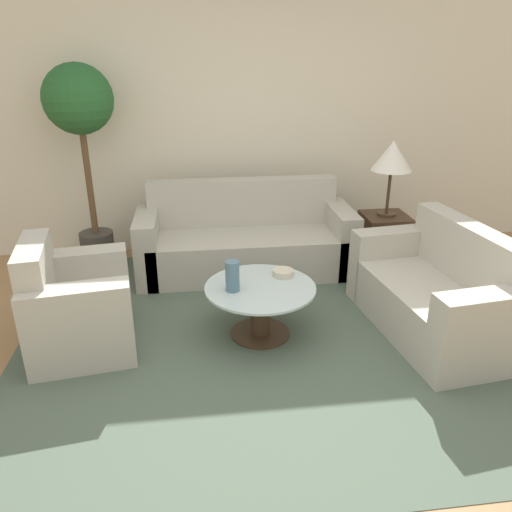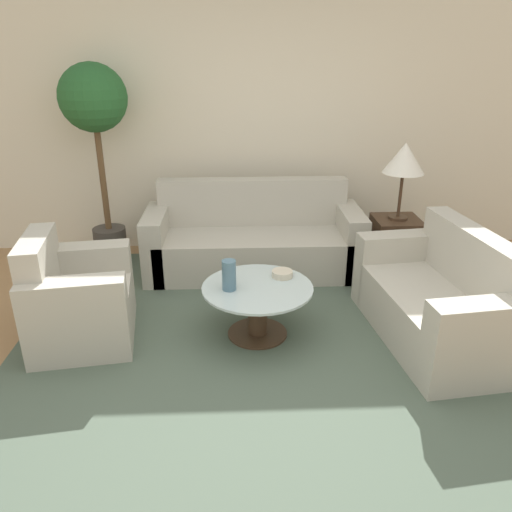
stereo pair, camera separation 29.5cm
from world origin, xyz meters
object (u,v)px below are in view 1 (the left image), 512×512
Objects in this scene: table_lamp at (392,157)px; potted_plant at (81,122)px; loveseat at (438,296)px; vase at (232,276)px; bowl at (283,273)px; coffee_table at (260,304)px; armchair at (74,310)px; sofa_main at (245,242)px.

potted_plant reaches higher than table_lamp.
loveseat is 3.42m from potted_plant.
bowl is at bearing 26.40° from vase.
table_lamp is at bearing 36.27° from vase.
vase is at bearing -98.68° from loveseat.
vase is at bearing -170.11° from coffee_table.
loveseat is 1.59m from vase.
vase is at bearing -101.38° from armchair.
potted_plant is (-1.45, 0.26, 1.13)m from sofa_main.
table_lamp reaches higher than coffee_table.
table_lamp is at bearing 172.19° from loveseat.
sofa_main reaches higher than loveseat.
armchair is 3.07m from table_lamp.
armchair is at bearing -138.33° from sofa_main.
table_lamp reaches higher than sofa_main.
sofa_main is at bearing 99.38° from bowl.
sofa_main is at bearing 80.03° from vase.
coffee_table is at bearing -100.47° from loveseat.
table_lamp is (2.74, 1.10, 0.82)m from armchair.
sofa_main is 2.48× the size of coffee_table.
armchair is 0.49× the size of potted_plant.
coffee_table is 0.31m from bowl.
sofa_main is 2.86× the size of table_lamp.
sofa_main is 9.02× the size of vase.
armchair is at bearing 178.78° from coffee_table.
bowl is at bearing -80.62° from sofa_main.
loveseat is 1.20m from bowl.
sofa_main is at bearing 89.12° from coffee_table.
bowl is at bearing -140.82° from table_lamp.
armchair is at bearing 176.76° from vase.
coffee_table is 1.98m from table_lamp.
loveseat is 6.58× the size of vase.
table_lamp is 2.86m from potted_plant.
loveseat is at bearing -29.68° from potted_plant.
potted_plant is (-0.08, 1.48, 1.13)m from armchair.
armchair is 4.12× the size of vase.
table_lamp is (1.39, 1.13, 0.84)m from coffee_table.
table_lamp reaches higher than armchair.
coffee_table is at bearing -99.36° from armchair.
loveseat is 1.37m from coffee_table.
vase reaches higher than bowl.
loveseat is 1.81× the size of coffee_table.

